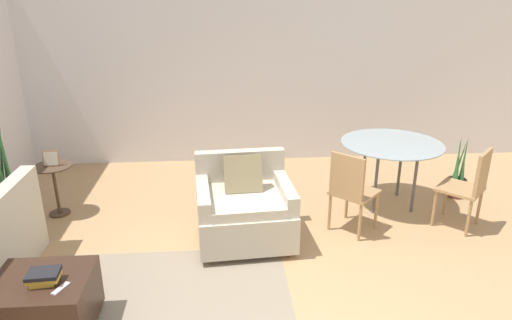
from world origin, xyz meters
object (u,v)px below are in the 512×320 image
object	(u,v)px
armchair	(244,208)
dining_chair_near_right	(470,184)
tv_remote_primary	(61,288)
dining_table	(391,149)
potted_plant_small	(457,180)
picture_frame	(51,158)
potted_plant	(8,194)
ottoman	(44,303)
dining_chair_near_left	(351,188)
side_table	(55,180)
book_stack	(43,277)

from	to	relation	value
armchair	dining_chair_near_right	xyz separation A→B (m)	(2.39, 0.07, 0.17)
tv_remote_primary	dining_table	size ratio (longest dim) A/B	0.13
armchair	potted_plant_small	xyz separation A→B (m)	(2.70, 0.86, -0.13)
picture_frame	potted_plant_small	size ratio (longest dim) A/B	0.22
armchair	potted_plant_small	world-z (taller)	armchair
potted_plant	picture_frame	distance (m)	0.61
dining_chair_near_right	potted_plant_small	distance (m)	0.90
ottoman	dining_chair_near_left	xyz separation A→B (m)	(2.67, 1.32, 0.27)
ottoman	dining_chair_near_left	world-z (taller)	dining_chair_near_left
tv_remote_primary	side_table	xyz separation A→B (m)	(-0.74, 2.11, -0.05)
tv_remote_primary	dining_chair_near_left	xyz separation A→B (m)	(2.48, 1.45, 0.05)
ottoman	picture_frame	world-z (taller)	picture_frame
potted_plant_small	picture_frame	bearing A→B (deg)	-178.49
armchair	potted_plant_small	bearing A→B (deg)	17.61
tv_remote_primary	potted_plant_small	distance (m)	4.65
ottoman	dining_chair_near_left	bearing A→B (deg)	26.30
book_stack	dining_chair_near_right	world-z (taller)	dining_chair_near_right
potted_plant	side_table	world-z (taller)	potted_plant
picture_frame	ottoman	bearing A→B (deg)	-74.49
dining_chair_near_right	armchair	bearing A→B (deg)	-178.41
dining_chair_near_left	book_stack	bearing A→B (deg)	-152.47
potted_plant_small	dining_table	bearing A→B (deg)	-170.91
dining_chair_near_left	dining_chair_near_right	world-z (taller)	same
dining_chair_near_left	potted_plant_small	distance (m)	1.80
dining_table	tv_remote_primary	bearing A→B (deg)	-146.23
ottoman	potted_plant	size ratio (longest dim) A/B	0.54
book_stack	potted_plant	size ratio (longest dim) A/B	0.18
potted_plant	tv_remote_primary	bearing A→B (deg)	-58.59
dining_chair_near_right	book_stack	bearing A→B (deg)	-160.70
dining_chair_near_left	ottoman	bearing A→B (deg)	-153.70
tv_remote_primary	book_stack	bearing A→B (deg)	149.71
armchair	dining_chair_near_left	size ratio (longest dim) A/B	1.12
ottoman	dining_chair_near_right	bearing A→B (deg)	18.49
armchair	ottoman	world-z (taller)	armchair
ottoman	side_table	distance (m)	2.07
book_stack	potted_plant_small	world-z (taller)	potted_plant_small
tv_remote_primary	dining_chair_near_right	bearing A→B (deg)	21.05
book_stack	picture_frame	distance (m)	2.12
armchair	dining_table	distance (m)	1.92
ottoman	dining_table	size ratio (longest dim) A/B	0.60
side_table	potted_plant_small	world-z (taller)	potted_plant_small
potted_plant_small	dining_chair_near_left	bearing A→B (deg)	-153.53
picture_frame	dining_table	distance (m)	3.86
potted_plant	armchair	bearing A→B (deg)	-13.64
dining_chair_near_left	potted_plant_small	world-z (taller)	dining_chair_near_left
ottoman	potted_plant_small	size ratio (longest dim) A/B	0.88
book_stack	picture_frame	world-z (taller)	picture_frame
ottoman	book_stack	world-z (taller)	book_stack
side_table	dining_chair_near_right	world-z (taller)	dining_chair_near_right
book_stack	tv_remote_primary	world-z (taller)	book_stack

